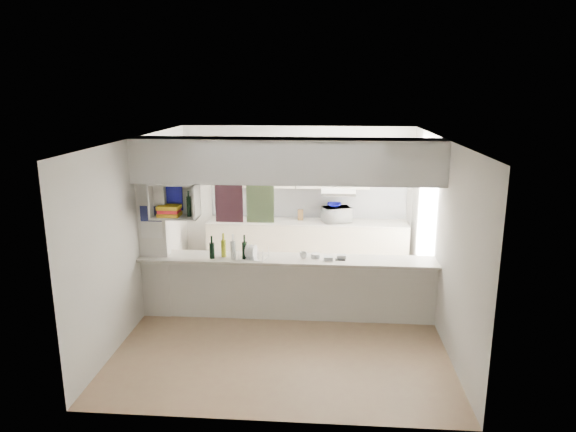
# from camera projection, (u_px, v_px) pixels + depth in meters

# --- Properties ---
(floor) EXTENTS (4.80, 4.80, 0.00)m
(floor) POSITION_uv_depth(u_px,v_px,m) (287.00, 318.00, 7.47)
(floor) COLOR #A77E61
(floor) RESTS_ON ground
(ceiling) EXTENTS (4.80, 4.80, 0.00)m
(ceiling) POSITION_uv_depth(u_px,v_px,m) (287.00, 138.00, 6.84)
(ceiling) COLOR white
(ceiling) RESTS_ON wall_back
(wall_back) EXTENTS (4.20, 0.00, 4.20)m
(wall_back) POSITION_uv_depth(u_px,v_px,m) (297.00, 197.00, 9.48)
(wall_back) COLOR silver
(wall_back) RESTS_ON floor
(wall_left) EXTENTS (0.00, 4.80, 4.80)m
(wall_left) POSITION_uv_depth(u_px,v_px,m) (140.00, 229.00, 7.31)
(wall_left) COLOR silver
(wall_left) RESTS_ON floor
(wall_right) EXTENTS (0.00, 4.80, 4.80)m
(wall_right) POSITION_uv_depth(u_px,v_px,m) (440.00, 235.00, 7.00)
(wall_right) COLOR silver
(wall_right) RESTS_ON floor
(servery_partition) EXTENTS (4.20, 0.50, 2.60)m
(servery_partition) POSITION_uv_depth(u_px,v_px,m) (274.00, 207.00, 7.08)
(servery_partition) COLOR silver
(servery_partition) RESTS_ON floor
(cubby_shelf) EXTENTS (0.65, 0.35, 0.50)m
(cubby_shelf) POSITION_uv_depth(u_px,v_px,m) (174.00, 202.00, 7.11)
(cubby_shelf) COLOR white
(cubby_shelf) RESTS_ON bulkhead
(kitchen_run) EXTENTS (3.60, 0.63, 2.24)m
(kitchen_run) POSITION_uv_depth(u_px,v_px,m) (305.00, 226.00, 9.33)
(kitchen_run) COLOR beige
(kitchen_run) RESTS_ON floor
(microwave) EXTENTS (0.57, 0.47, 0.27)m
(microwave) POSITION_uv_depth(u_px,v_px,m) (337.00, 214.00, 9.19)
(microwave) COLOR white
(microwave) RESTS_ON bench_top
(bowl) EXTENTS (0.26, 0.26, 0.06)m
(bowl) POSITION_uv_depth(u_px,v_px,m) (334.00, 205.00, 9.18)
(bowl) COLOR #0B0B80
(bowl) RESTS_ON microwave
(dish_rack) EXTENTS (0.43, 0.35, 0.20)m
(dish_rack) POSITION_uv_depth(u_px,v_px,m) (253.00, 253.00, 7.22)
(dish_rack) COLOR silver
(dish_rack) RESTS_ON breakfast_bar
(cup) EXTENTS (0.14, 0.14, 0.09)m
(cup) POSITION_uv_depth(u_px,v_px,m) (303.00, 255.00, 7.19)
(cup) COLOR white
(cup) RESTS_ON dish_rack
(wine_bottles) EXTENTS (0.52, 0.15, 0.36)m
(wine_bottles) POSITION_uv_depth(u_px,v_px,m) (228.00, 249.00, 7.22)
(wine_bottles) COLOR black
(wine_bottles) RESTS_ON breakfast_bar
(plastic_tubs) EXTENTS (0.50, 0.21, 0.06)m
(plastic_tubs) POSITION_uv_depth(u_px,v_px,m) (327.00, 257.00, 7.20)
(plastic_tubs) COLOR silver
(plastic_tubs) RESTS_ON breakfast_bar
(utensil_jar) EXTENTS (0.10, 0.10, 0.15)m
(utensil_jar) POSITION_uv_depth(u_px,v_px,m) (259.00, 216.00, 9.36)
(utensil_jar) COLOR black
(utensil_jar) RESTS_ON bench_top
(knife_block) EXTENTS (0.10, 0.09, 0.19)m
(knife_block) POSITION_uv_depth(u_px,v_px,m) (300.00, 215.00, 9.33)
(knife_block) COLOR brown
(knife_block) RESTS_ON bench_top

